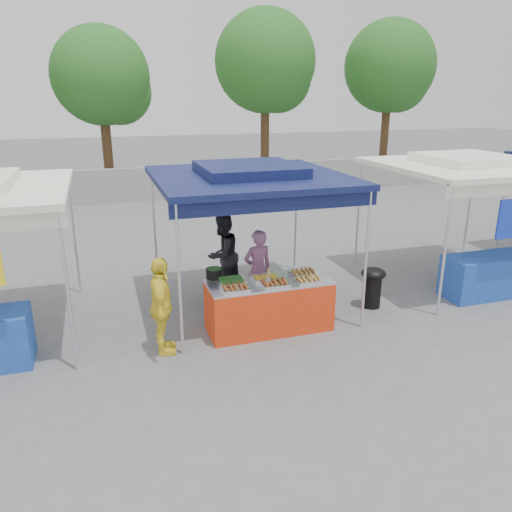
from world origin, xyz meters
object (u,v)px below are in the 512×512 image
object	(u,v)px
wok_burner	(373,284)
helper_man	(223,255)
customer_person	(162,307)
cooking_pot	(214,273)
vendor_woman	(258,270)
vendor_table	(269,305)

from	to	relation	value
wok_burner	helper_man	bearing A→B (deg)	161.35
helper_man	customer_person	xyz separation A→B (m)	(-1.43, -2.02, -0.03)
wok_burner	customer_person	world-z (taller)	customer_person
customer_person	cooking_pot	bearing A→B (deg)	-48.27
vendor_woman	customer_person	xyz separation A→B (m)	(-1.84, -1.12, 0.01)
vendor_woman	customer_person	world-z (taller)	customer_person
wok_burner	helper_man	size ratio (longest dim) A/B	0.48
vendor_table	helper_man	bearing A→B (deg)	100.81
customer_person	vendor_woman	bearing A→B (deg)	-52.01
wok_burner	helper_man	xyz separation A→B (m)	(-2.41, 1.47, 0.34)
wok_burner	cooking_pot	bearing A→B (deg)	-169.65
cooking_pot	customer_person	size ratio (longest dim) A/B	0.18
vendor_woman	helper_man	bearing A→B (deg)	-73.21
wok_burner	helper_man	world-z (taller)	helper_man
vendor_table	cooking_pot	size ratio (longest dim) A/B	7.30
cooking_pot	wok_burner	world-z (taller)	cooking_pot
helper_man	wok_burner	bearing A→B (deg)	112.50
helper_man	vendor_table	bearing A→B (deg)	64.59
vendor_table	customer_person	size ratio (longest dim) A/B	1.33
vendor_table	wok_burner	size ratio (longest dim) A/B	2.65
wok_burner	customer_person	size ratio (longest dim) A/B	0.50
vendor_table	cooking_pot	bearing A→B (deg)	154.12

